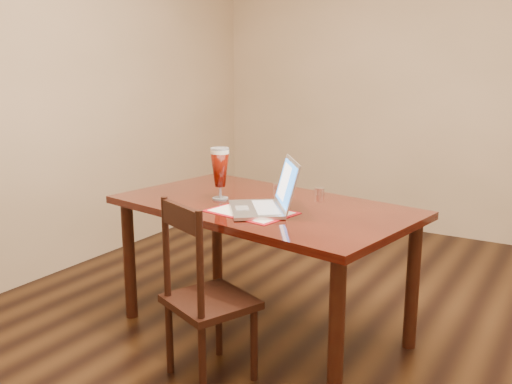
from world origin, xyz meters
The scene contains 3 objects.
ground centered at (0.00, 0.00, 0.00)m, with size 5.00×5.00×0.00m, color black.
dining_table centered at (-0.52, 0.12, 0.66)m, with size 1.69×1.13×1.02m.
dining_chair centered at (-0.51, -0.43, 0.41)m, with size 0.48×0.47×0.88m.
Camera 1 is at (0.96, -2.42, 1.48)m, focal length 40.00 mm.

